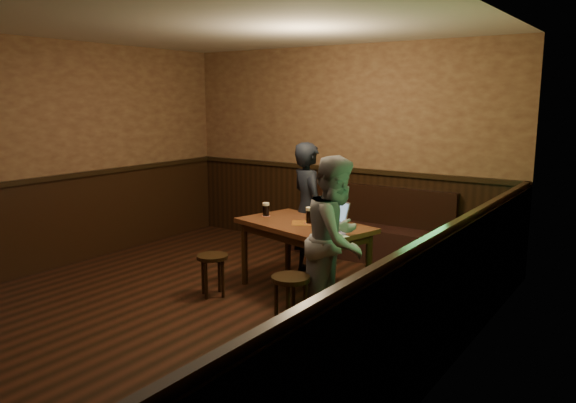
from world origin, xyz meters
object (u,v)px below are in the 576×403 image
(laptop, at_px, (333,218))
(stool_left, at_px, (212,263))
(person_suit, at_px, (308,209))
(pint_mid, at_px, (310,215))
(pint_left, at_px, (266,209))
(pub_table, at_px, (304,232))
(person_grey, at_px, (336,240))
(bench, at_px, (369,235))
(stool_right, at_px, (291,286))
(pint_right, at_px, (335,223))

(laptop, bearing_deg, stool_left, -113.29)
(person_suit, bearing_deg, pint_mid, 156.64)
(pint_left, xyz_separation_m, pint_mid, (0.61, -0.04, 0.01))
(laptop, bearing_deg, pub_table, -120.39)
(person_grey, bearing_deg, stool_left, 89.81)
(bench, distance_m, pub_table, 1.64)
(laptop, bearing_deg, pint_left, -145.01)
(pub_table, distance_m, stool_right, 1.01)
(pint_left, relative_size, laptop, 0.36)
(stool_left, xyz_separation_m, pint_right, (1.19, 0.54, 0.49))
(stool_right, bearing_deg, person_grey, 54.14)
(pint_right, xyz_separation_m, person_grey, (0.23, -0.39, -0.06))
(stool_right, xyz_separation_m, person_grey, (0.27, 0.37, 0.40))
(bench, xyz_separation_m, person_suit, (-0.31, -1.03, 0.48))
(bench, bearing_deg, pint_mid, -87.87)
(pint_right, bearing_deg, person_grey, -59.10)
(person_grey, bearing_deg, person_suit, 36.48)
(person_grey, bearing_deg, laptop, 25.68)
(pub_table, relative_size, pint_left, 10.13)
(pint_left, bearing_deg, bench, 70.19)
(pint_left, distance_m, laptop, 0.83)
(pint_right, bearing_deg, pub_table, 165.54)
(pint_left, height_order, person_grey, person_grey)
(stool_right, distance_m, person_suit, 1.66)
(stool_left, distance_m, pint_right, 1.40)
(bench, bearing_deg, laptop, -79.54)
(pint_mid, bearing_deg, person_suit, 124.02)
(pint_mid, distance_m, person_grey, 0.82)
(bench, height_order, pub_table, bench)
(stool_left, height_order, pint_right, pint_right)
(pint_mid, bearing_deg, bench, 92.13)
(person_suit, bearing_deg, pint_left, 96.98)
(stool_right, bearing_deg, pint_right, 87.23)
(stool_left, bearing_deg, pint_left, 75.39)
(laptop, bearing_deg, person_grey, -30.54)
(pub_table, distance_m, pint_mid, 0.20)
(stool_left, bearing_deg, person_suit, 70.60)
(bench, distance_m, laptop, 1.55)
(person_suit, bearing_deg, stool_right, 149.35)
(stool_right, height_order, laptop, laptop)
(pint_left, height_order, pint_mid, pint_mid)
(stool_left, xyz_separation_m, pint_left, (0.19, 0.71, 0.49))
(bench, bearing_deg, pint_right, -75.24)
(pint_right, height_order, laptop, laptop)
(pint_mid, bearing_deg, person_grey, -40.03)
(bench, relative_size, person_suit, 1.38)
(pint_right, bearing_deg, bench, 104.76)
(stool_left, xyz_separation_m, pint_mid, (0.80, 0.68, 0.50))
(laptop, height_order, person_suit, person_suit)
(pint_right, relative_size, person_grey, 0.10)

